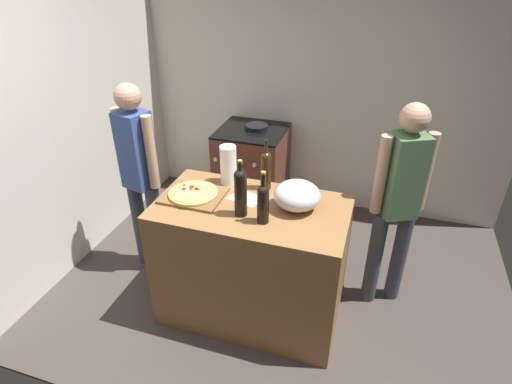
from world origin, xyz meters
TOP-DOWN VIEW (x-y plane):
  - ground_plane at (0.00, 1.20)m, footprint 3.84×3.00m
  - kitchen_wall_rear at (0.00, 2.45)m, footprint 3.84×0.10m
  - kitchen_wall_left at (-1.67, 1.20)m, footprint 0.10×3.00m
  - counter at (-0.01, 0.68)m, footprint 1.26×0.70m
  - cutting_board at (-0.41, 0.67)m, footprint 0.40×0.32m
  - pizza at (-0.41, 0.67)m, footprint 0.33×0.33m
  - mixing_bowl at (0.28, 0.75)m, footprint 0.30×0.30m
  - paper_towel_roll at (-0.26, 0.93)m, footprint 0.11×0.11m
  - wine_bottle_dark at (0.12, 0.53)m, footprint 0.07×0.07m
  - wine_bottle_green at (0.02, 0.93)m, footprint 0.07×0.07m
  - wine_bottle_clear at (-0.04, 0.57)m, footprint 0.08×0.08m
  - recipe_sheet at (-0.07, 0.76)m, footprint 0.24×0.20m
  - stove at (-0.46, 2.05)m, footprint 0.64×0.63m
  - person_in_stripes at (-0.98, 0.92)m, footprint 0.37×0.24m
  - person_in_red at (0.91, 1.12)m, footprint 0.36×0.28m

SIDE VIEW (x-z plane):
  - ground_plane at x=0.00m, z-range -0.02..0.00m
  - stove at x=-0.46m, z-range -0.02..0.90m
  - counter at x=-0.01m, z-range 0.00..0.93m
  - person_in_red at x=0.91m, z-range 0.12..1.69m
  - person_in_stripes at x=-0.98m, z-range 0.11..1.70m
  - recipe_sheet at x=-0.07m, z-range 0.93..0.93m
  - cutting_board at x=-0.41m, z-range 0.93..0.95m
  - pizza at x=-0.41m, z-range 0.94..0.97m
  - mixing_bowl at x=0.28m, z-range 0.93..1.11m
  - paper_towel_roll at x=-0.26m, z-range 0.93..1.21m
  - wine_bottle_dark at x=0.12m, z-range 0.90..1.24m
  - wine_bottle_green at x=0.02m, z-range 0.90..1.26m
  - wine_bottle_clear at x=-0.04m, z-range 0.91..1.29m
  - kitchen_wall_rear at x=0.00m, z-range 0.00..2.60m
  - kitchen_wall_left at x=-1.67m, z-range 0.00..2.60m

